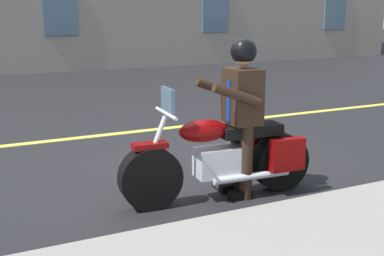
{
  "coord_description": "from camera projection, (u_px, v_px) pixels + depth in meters",
  "views": [
    {
      "loc": [
        2.7,
        5.9,
        2.03
      ],
      "look_at": [
        0.3,
        1.01,
        0.75
      ],
      "focal_mm": 47.31,
      "sensor_mm": 36.0,
      "label": 1
    }
  ],
  "objects": [
    {
      "name": "motorcycle_main",
      "position": [
        225.0,
        158.0,
        5.5
      ],
      "size": [
        2.22,
        0.69,
        1.26
      ],
      "color": "black",
      "rests_on": "ground_plane"
    },
    {
      "name": "lane_center_stripe",
      "position": [
        129.0,
        132.0,
        8.53
      ],
      "size": [
        60.0,
        0.16,
        0.01
      ],
      "primitive_type": "cube",
      "color": "#E5DB4C",
      "rests_on": "ground_plane"
    },
    {
      "name": "rider_main",
      "position": [
        241.0,
        104.0,
        5.44
      ],
      "size": [
        0.65,
        0.58,
        1.74
      ],
      "color": "black",
      "rests_on": "ground_plane"
    },
    {
      "name": "ground_plane",
      "position": [
        178.0,
        165.0,
        6.78
      ],
      "size": [
        80.0,
        80.0,
        0.0
      ],
      "primitive_type": "plane",
      "color": "black"
    }
  ]
}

